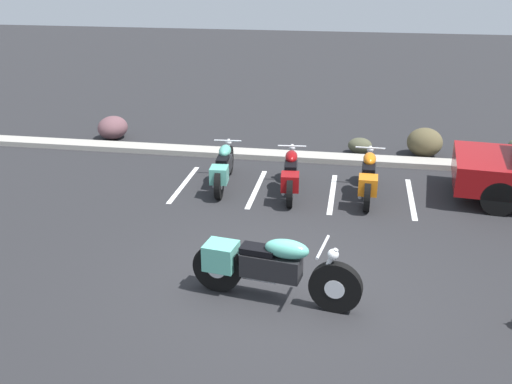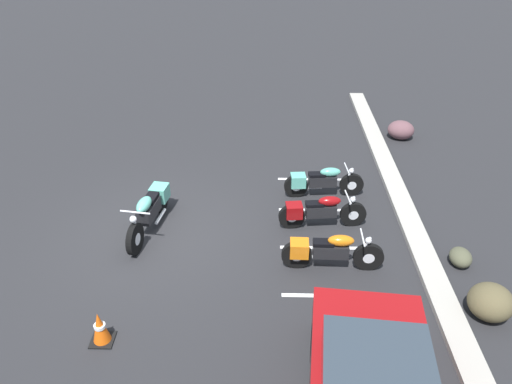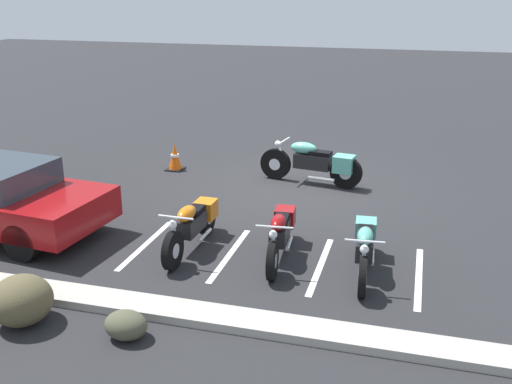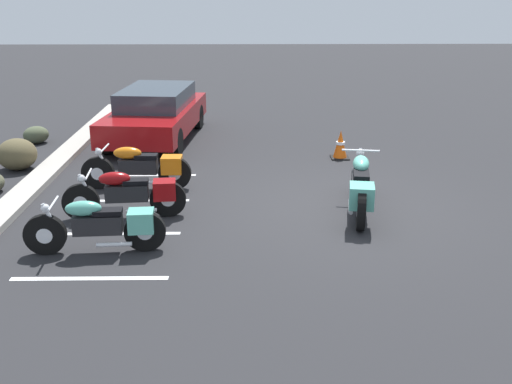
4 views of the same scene
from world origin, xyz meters
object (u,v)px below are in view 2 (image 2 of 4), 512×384
landscape_rock_3 (401,130)px  traffic_cone (100,328)px  parked_bike_1 (318,211)px  landscape_rock_1 (491,302)px  parked_bike_0 (320,181)px  parked_bike_2 (328,251)px  motorcycle_teal_featured (150,209)px  landscape_rock_2 (460,257)px

landscape_rock_3 → traffic_cone: traffic_cone is taller
parked_bike_1 → traffic_cone: parked_bike_1 is taller
parked_bike_1 → landscape_rock_1: bearing=-49.0°
traffic_cone → parked_bike_0: bearing=139.6°
landscape_rock_1 → parked_bike_2: bearing=-114.7°
parked_bike_2 → landscape_rock_1: (1.30, 2.82, -0.10)m
motorcycle_teal_featured → landscape_rock_1: size_ratio=2.90×
parked_bike_0 → landscape_rock_3: 4.51m
parked_bike_2 → traffic_cone: (2.05, -4.08, -0.14)m
parked_bike_1 → landscape_rock_3: bearing=53.3°
landscape_rock_1 → parked_bike_0: bearing=-146.7°
parked_bike_2 → motorcycle_teal_featured: bearing=162.1°
traffic_cone → landscape_rock_2: bearing=107.9°
parked_bike_0 → landscape_rock_1: parked_bike_0 is taller
motorcycle_teal_featured → traffic_cone: (3.41, -0.18, -0.19)m
parked_bike_2 → landscape_rock_3: parked_bike_2 is taller
parked_bike_0 → landscape_rock_2: 3.81m
parked_bike_0 → landscape_rock_2: parked_bike_0 is taller
parked_bike_1 → landscape_rock_3: size_ratio=2.51×
motorcycle_teal_featured → landscape_rock_3: 8.47m
parked_bike_0 → parked_bike_2: bearing=-96.2°
landscape_rock_3 → traffic_cone: bearing=-39.8°
traffic_cone → landscape_rock_3: bearing=140.2°
motorcycle_teal_featured → parked_bike_1: (-0.12, 3.84, -0.07)m
motorcycle_teal_featured → landscape_rock_1: (2.66, 6.72, -0.16)m
landscape_rock_2 → traffic_cone: (2.22, -6.87, 0.12)m
parked_bike_0 → parked_bike_2: (2.85, -0.10, 0.01)m
parked_bike_1 → traffic_cone: 5.35m
motorcycle_teal_featured → parked_bike_1: motorcycle_teal_featured is taller
motorcycle_teal_featured → landscape_rock_3: motorcycle_teal_featured is taller
motorcycle_teal_featured → parked_bike_2: bearing=79.6°
parked_bike_2 → landscape_rock_3: bearing=66.6°
parked_bike_1 → landscape_rock_1: 4.01m
parked_bike_1 → landscape_rock_2: parked_bike_1 is taller
parked_bike_0 → landscape_rock_3: bearing=46.8°
motorcycle_teal_featured → traffic_cone: size_ratio=3.67×
landscape_rock_2 → traffic_cone: size_ratio=0.87×
parked_bike_1 → landscape_rock_1: size_ratio=2.51×
landscape_rock_2 → traffic_cone: traffic_cone is taller
parked_bike_1 → landscape_rock_3: 5.73m
parked_bike_2 → landscape_rock_1: bearing=-23.4°
landscape_rock_3 → traffic_cone: (8.41, -7.01, 0.01)m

